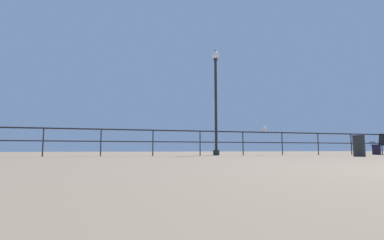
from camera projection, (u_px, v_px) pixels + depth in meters
name	position (u px, v px, depth m)	size (l,w,h in m)	color
pier_railing	(222.00, 137.00, 11.74)	(25.00, 0.05, 1.01)	#292426
lamppost_center	(216.00, 93.00, 12.21)	(0.33, 0.33, 4.63)	black
seagull_on_rail	(265.00, 130.00, 12.32)	(0.30, 0.43, 0.22)	white
trash_bin	(359.00, 146.00, 10.08)	(0.41, 0.41, 0.75)	#262828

